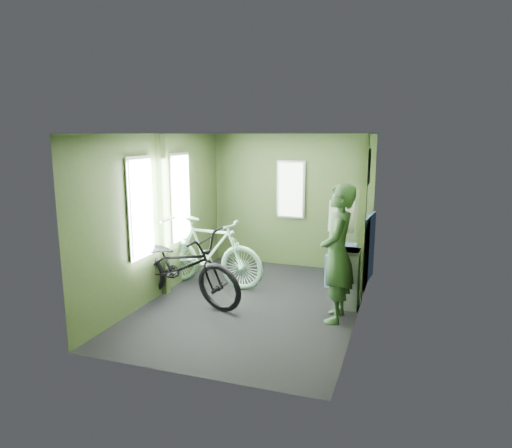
% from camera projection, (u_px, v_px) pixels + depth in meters
% --- Properties ---
extents(room, '(4.00, 4.02, 2.31)m').
position_uv_depth(room, '(252.00, 200.00, 6.05)').
color(room, black).
rests_on(room, ground).
extents(bicycle_black, '(2.17, 1.36, 1.17)m').
position_uv_depth(bicycle_black, '(181.00, 302.00, 6.33)').
color(bicycle_black, black).
rests_on(bicycle_black, ground).
extents(bicycle_mint, '(1.82, 0.70, 1.09)m').
position_uv_depth(bicycle_mint, '(210.00, 285.00, 7.03)').
color(bicycle_mint, '#8AC8A3').
rests_on(bicycle_mint, ground).
extents(passenger, '(0.43, 0.68, 1.71)m').
position_uv_depth(passenger, '(337.00, 253.00, 5.58)').
color(passenger, '#2B4928').
rests_on(passenger, ground).
extents(waste_box, '(0.23, 0.33, 0.79)m').
position_uv_depth(waste_box, '(350.00, 279.00, 6.09)').
color(waste_box, gray).
rests_on(waste_box, ground).
extents(bench_seat, '(0.65, 1.05, 1.06)m').
position_uv_depth(bench_seat, '(352.00, 262.00, 7.20)').
color(bench_seat, navy).
rests_on(bench_seat, ground).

